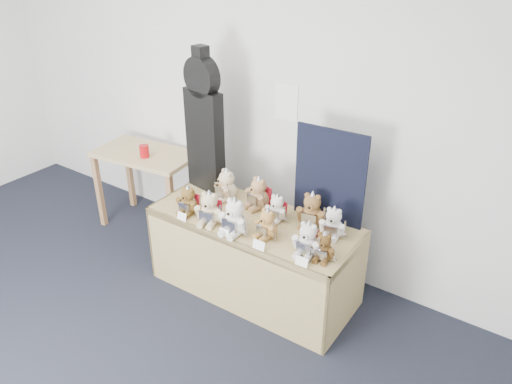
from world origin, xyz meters
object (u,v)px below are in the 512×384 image
Objects in this scene: red_cup at (144,151)px; teddy_front_right at (267,225)px; display_table at (249,239)px; teddy_back_left at (226,186)px; guitar_case at (204,123)px; teddy_front_end at (323,247)px; teddy_back_centre_left at (258,194)px; teddy_front_far_left at (188,201)px; teddy_back_end at (333,224)px; teddy_back_far_left at (224,189)px; teddy_back_right at (312,211)px; teddy_back_centre_right at (277,209)px; teddy_front_left at (209,209)px; teddy_front_centre at (234,218)px; side_table at (146,165)px; teddy_front_far_right at (308,240)px.

red_cup is 1.60m from teddy_front_right.
display_table is 0.34m from teddy_front_right.
teddy_back_left is at bearing 165.24° from teddy_front_right.
guitar_case is 5.21× the size of teddy_front_end.
teddy_back_centre_left is at bearing 143.35° from teddy_front_right.
teddy_front_far_left is (-0.48, -0.15, 0.25)m from display_table.
teddy_front_far_left is 0.97× the size of teddy_back_end.
teddy_back_far_left is (-0.02, -0.01, -0.03)m from teddy_back_left.
guitar_case reaches higher than teddy_back_right.
red_cup is 1.50m from teddy_back_centre_right.
teddy_front_far_left reaches higher than red_cup.
teddy_back_centre_right is (0.23, -0.08, -0.02)m from teddy_back_centre_left.
teddy_front_left is 0.38m from teddy_back_far_left.
teddy_front_centre is 0.42m from teddy_back_centre_left.
teddy_front_far_left is (0.15, -0.41, -0.49)m from guitar_case.
teddy_back_centre_left is (0.29, 0.04, -0.00)m from teddy_back_left.
teddy_front_far_left is 1.07× the size of teddy_back_far_left.
teddy_front_end is 0.76× the size of teddy_back_right.
teddy_front_left is at bearing 178.77° from teddy_front_centre.
side_table is 0.84× the size of guitar_case.
teddy_back_end reaches higher than teddy_front_end.
teddy_back_far_left is at bearing -7.43° from guitar_case.
teddy_front_centre reaches higher than teddy_front_left.
teddy_back_right is at bearing 121.54° from teddy_front_end.
teddy_back_right is (0.41, 0.41, -0.00)m from teddy_front_centre.
display_table is 5.59× the size of teddy_back_centre_left.
teddy_back_left is 0.29m from teddy_back_centre_left.
teddy_front_centre reaches higher than teddy_front_right.
teddy_front_centre reaches higher than teddy_back_left.
teddy_front_left is at bearing 176.16° from teddy_front_end.
teddy_back_end is at bearing 46.18° from teddy_front_right.
teddy_front_centre is (-0.00, -0.17, 0.27)m from display_table.
teddy_front_centre is at bearing -25.42° from guitar_case.
teddy_back_end reaches higher than teddy_front_right.
teddy_front_end is at bearing -10.78° from teddy_front_left.
teddy_front_far_left is (0.87, -0.39, -0.07)m from red_cup.
teddy_back_right is (0.77, 0.04, 0.00)m from teddy_back_left.
teddy_back_end is at bearing 13.87° from teddy_front_far_left.
teddy_back_centre_left reaches higher than teddy_back_end.
teddy_front_far_right is (2.00, -0.43, 0.13)m from side_table.
teddy_back_right is at bearing 29.65° from display_table.
teddy_front_far_right is 0.73m from teddy_back_centre_left.
display_table is 6.47× the size of teddy_front_far_left.
side_table is 4.25× the size of teddy_back_centre_right.
teddy_front_left is at bearing -159.04° from teddy_front_right.
teddy_front_left is at bearing -46.82° from teddy_back_left.
teddy_back_left is (-0.12, 0.36, 0.00)m from teddy_front_left.
teddy_back_right reaches higher than teddy_back_end.
teddy_back_centre_right is at bearing -12.95° from side_table.
teddy_front_left reaches higher than teddy_front_far_right.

